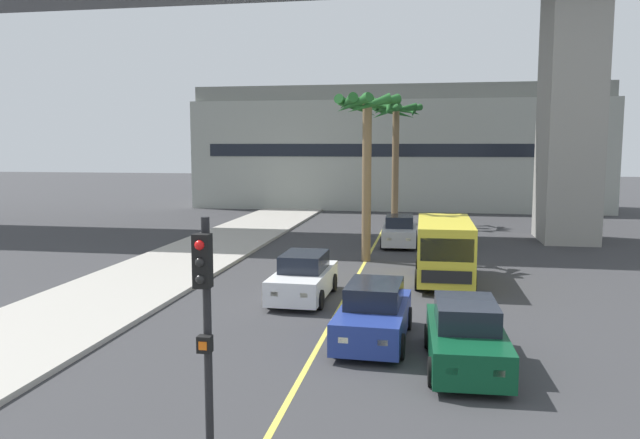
{
  "coord_description": "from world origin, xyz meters",
  "views": [
    {
      "loc": [
        2.75,
        -1.68,
        5.19
      ],
      "look_at": [
        0.0,
        14.0,
        3.3
      ],
      "focal_mm": 34.88,
      "sensor_mm": 36.0,
      "label": 1
    }
  ],
  "objects": [
    {
      "name": "lane_stripe_center",
      "position": [
        0.0,
        24.0,
        0.0
      ],
      "size": [
        0.14,
        56.0,
        0.01
      ],
      "primitive_type": "cube",
      "color": "#DBCC4C",
      "rests_on": "ground"
    },
    {
      "name": "delivery_van",
      "position": [
        3.39,
        22.17,
        1.29
      ],
      "size": [
        2.19,
        5.27,
        2.36
      ],
      "color": "yellow",
      "rests_on": "ground"
    },
    {
      "name": "traffic_light_median_near",
      "position": [
        -0.33,
        6.49,
        2.71
      ],
      "size": [
        0.24,
        0.37,
        4.2
      ],
      "color": "black",
      "rests_on": "ground"
    },
    {
      "name": "car_queue_fourth",
      "position": [
        -1.39,
        18.67,
        0.72
      ],
      "size": [
        1.89,
        4.13,
        1.56
      ],
      "color": "white",
      "rests_on": "ground"
    },
    {
      "name": "sidewalk_left",
      "position": [
        -8.0,
        16.0,
        0.07
      ],
      "size": [
        4.8,
        80.0,
        0.15
      ],
      "primitive_type": "cube",
      "color": "#ADA89E",
      "rests_on": "ground"
    },
    {
      "name": "car_queue_second",
      "position": [
        1.38,
        14.46,
        0.72
      ],
      "size": [
        1.95,
        4.16,
        1.56
      ],
      "color": "navy",
      "rests_on": "ground"
    },
    {
      "name": "car_queue_third",
      "position": [
        3.51,
        30.96,
        0.72
      ],
      "size": [
        1.85,
        4.11,
        1.56
      ],
      "color": "#B7BABF",
      "rests_on": "ground"
    },
    {
      "name": "pier_building_backdrop",
      "position": [
        0.0,
        51.34,
        4.93
      ],
      "size": [
        33.38,
        8.04,
        9.99
      ],
      "color": "#ADB2A8",
      "rests_on": "ground"
    },
    {
      "name": "palm_tree_mid_median",
      "position": [
        0.54,
        40.1,
        6.47
      ],
      "size": [
        3.45,
        3.47,
        8.02
      ],
      "color": "brown",
      "rests_on": "ground"
    },
    {
      "name": "car_queue_front",
      "position": [
        3.69,
        12.87,
        0.72
      ],
      "size": [
        1.95,
        4.16,
        1.56
      ],
      "color": "#0C4728",
      "rests_on": "ground"
    },
    {
      "name": "palm_tree_near_median",
      "position": [
        0.0,
        25.98,
        6.11
      ],
      "size": [
        3.0,
        3.04,
        7.53
      ],
      "color": "brown",
      "rests_on": "ground"
    },
    {
      "name": "car_queue_fifth",
      "position": [
        1.28,
        30.71,
        0.72
      ],
      "size": [
        1.93,
        4.15,
        1.56
      ],
      "color": "#B7BABF",
      "rests_on": "ground"
    }
  ]
}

